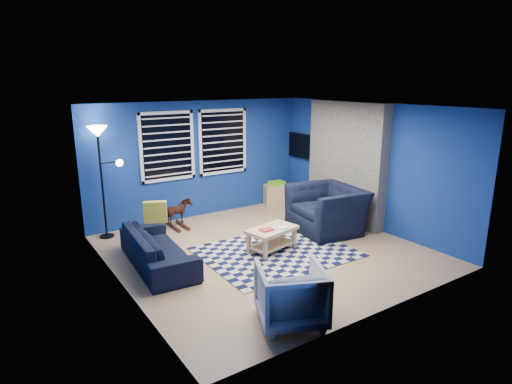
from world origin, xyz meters
TOP-DOWN VIEW (x-y plane):
  - floor at (0.00, 0.00)m, footprint 5.00×5.00m
  - ceiling at (0.00, 0.00)m, footprint 5.00×5.00m
  - wall_back at (0.00, 2.50)m, footprint 5.00×0.00m
  - wall_left at (-2.50, 0.00)m, footprint 0.00×5.00m
  - wall_right at (2.50, 0.00)m, footprint 0.00×5.00m
  - fireplace at (2.36, 0.50)m, footprint 0.65×2.00m
  - window_left at (-0.75, 2.46)m, footprint 1.17×0.06m
  - window_right at (0.55, 2.46)m, footprint 1.17×0.06m
  - tv at (2.45, 2.00)m, footprint 0.07×1.00m
  - rug at (0.10, -0.16)m, footprint 2.54×2.04m
  - sofa at (-1.80, 0.48)m, footprint 2.04×0.92m
  - armchair_big at (1.60, 0.19)m, footprint 1.50×1.35m
  - armchair_bent at (-1.05, -2.04)m, footprint 1.06×1.07m
  - rocking_horse at (-0.79, 1.99)m, footprint 0.45×0.66m
  - coffee_table at (0.08, -0.06)m, footprint 0.97×0.68m
  - cabinet at (1.87, 2.25)m, footprint 0.67×0.56m
  - floor_lamp at (-2.13, 2.25)m, footprint 0.58×0.35m
  - throw_pillow at (-1.65, 0.91)m, footprint 0.40×0.26m

SIDE VIEW (x-z plane):
  - floor at x=0.00m, z-range 0.00..0.00m
  - rug at x=0.10m, z-range 0.00..0.02m
  - cabinet at x=1.87m, z-range -0.03..0.54m
  - sofa at x=-1.80m, z-range 0.00..0.58m
  - coffee_table at x=0.08m, z-range 0.09..0.53m
  - rocking_horse at x=-0.79m, z-range 0.07..0.58m
  - armchair_bent at x=-1.05m, z-range 0.00..0.74m
  - armchair_big at x=1.60m, z-range 0.00..0.88m
  - throw_pillow at x=-1.65m, z-range 0.58..0.95m
  - fireplace at x=2.36m, z-range -0.05..2.45m
  - wall_back at x=0.00m, z-range -1.25..3.75m
  - wall_left at x=-2.50m, z-range -1.25..3.75m
  - wall_right at x=2.50m, z-range -1.25..3.75m
  - tv at x=2.45m, z-range 1.11..1.69m
  - window_left at x=-0.75m, z-range 0.89..2.31m
  - window_right at x=0.55m, z-range 0.89..2.31m
  - floor_lamp at x=-2.13m, z-range 0.68..2.79m
  - ceiling at x=0.00m, z-range 2.50..2.50m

